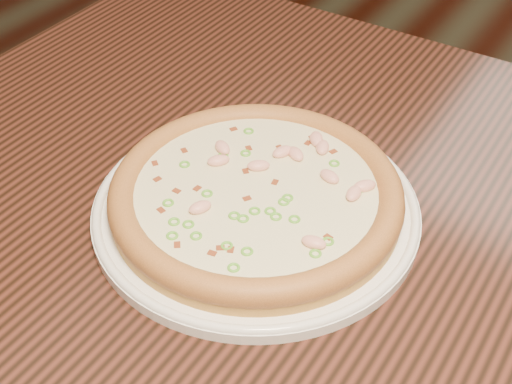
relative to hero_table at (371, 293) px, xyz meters
The scene contains 3 objects.
hero_table is the anchor object (origin of this frame).
plate 0.17m from the hero_table, 157.38° to the right, with size 0.34×0.34×0.02m.
pizza 0.18m from the hero_table, 157.51° to the right, with size 0.30×0.30×0.03m.
Camera 1 is at (0.04, -1.46, 1.25)m, focal length 50.00 mm.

